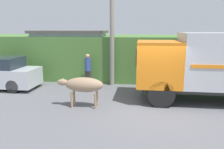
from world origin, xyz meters
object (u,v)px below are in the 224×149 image
(cargo_truck, at_px, (212,63))
(utility_pole, at_px, (112,29))
(pedestrian_on_hill, at_px, (88,68))
(brown_cow, at_px, (83,85))

(cargo_truck, relative_size, utility_pole, 1.03)
(cargo_truck, height_order, pedestrian_on_hill, cargo_truck)
(brown_cow, bearing_deg, cargo_truck, 16.08)
(brown_cow, distance_m, pedestrian_on_hill, 3.54)
(cargo_truck, bearing_deg, pedestrian_on_hill, 162.89)
(cargo_truck, height_order, utility_pole, utility_pole)
(pedestrian_on_hill, distance_m, utility_pole, 2.54)
(pedestrian_on_hill, bearing_deg, brown_cow, 115.37)
(utility_pole, bearing_deg, pedestrian_on_hill, -171.11)
(pedestrian_on_hill, height_order, utility_pole, utility_pole)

